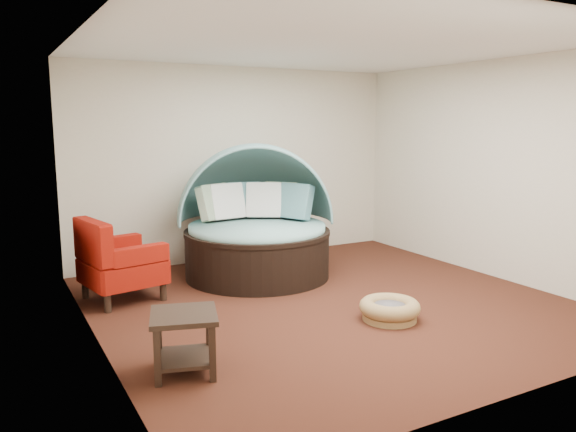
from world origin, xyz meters
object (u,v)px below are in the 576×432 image
side_table (184,334)px  red_armchair (117,263)px  canopy_daybed (256,214)px  pet_basket (390,309)px

side_table → red_armchair: bearing=91.6°
canopy_daybed → red_armchair: (-1.87, -0.27, -0.37)m
pet_basket → red_armchair: size_ratio=0.78×
canopy_daybed → red_armchair: canopy_daybed is taller
canopy_daybed → pet_basket: (0.42, -2.27, -0.69)m
red_armchair → side_table: 2.17m
canopy_daybed → side_table: (-1.81, -2.44, -0.48)m
pet_basket → side_table: size_ratio=1.14×
side_table → canopy_daybed: bearing=53.5°
pet_basket → side_table: side_table is taller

